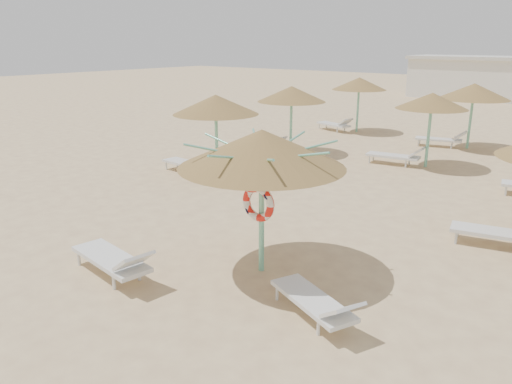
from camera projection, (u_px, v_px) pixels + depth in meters
The scene contains 6 objects.
ground at pixel (238, 268), 10.09m from camera, with size 120.00×120.00×0.00m, color #DBBE85.
main_palapa at pixel (262, 149), 9.27m from camera, with size 3.17×3.17×2.84m.
lounger_main_a at pixel (114, 259), 9.59m from camera, with size 2.24×0.93×0.79m.
lounger_main_b at pixel (317, 302), 8.12m from camera, with size 1.97×1.27×0.69m.
palapa_field at pixel (449, 106), 16.67m from camera, with size 18.21×13.61×2.72m.
service_hut at pixel (465, 77), 39.45m from camera, with size 8.40×4.40×3.25m.
Camera 1 is at (6.00, -7.00, 4.41)m, focal length 35.00 mm.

